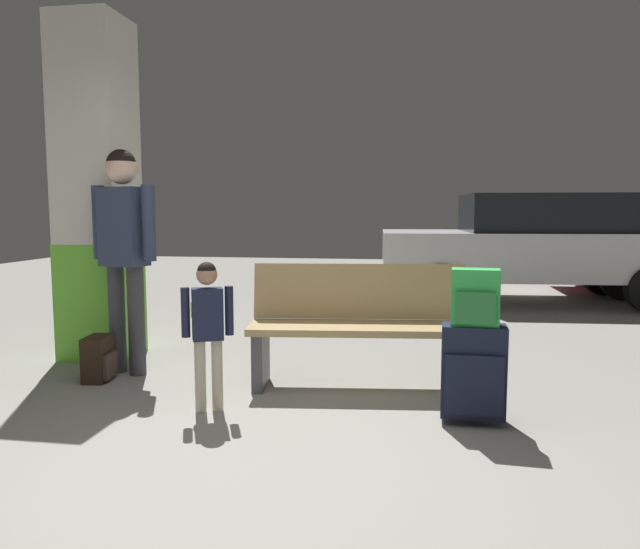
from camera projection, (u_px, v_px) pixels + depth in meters
name	position (u px, v px, depth m)	size (l,w,h in m)	color
ground_plane	(337.00, 327.00, 6.92)	(18.00, 18.00, 0.10)	gray
structural_pillar	(97.00, 192.00, 5.20)	(0.57, 0.57, 2.91)	#66C633
bench	(359.00, 326.00, 4.42)	(1.65, 0.70, 0.89)	tan
suitcase	(473.00, 372.00, 3.63)	(0.39, 0.24, 0.60)	#191E33
backpack_bright	(475.00, 298.00, 3.58)	(0.29, 0.21, 0.34)	green
child	(207.00, 320.00, 3.81)	(0.30, 0.18, 0.97)	beige
adult	(124.00, 237.00, 4.67)	(0.58, 0.29, 1.76)	#38383D
backpack_dark_floor	(99.00, 359.00, 4.56)	(0.22, 0.30, 0.34)	black
parked_car_near	(533.00, 245.00, 8.41)	(4.21, 2.02, 1.51)	silver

